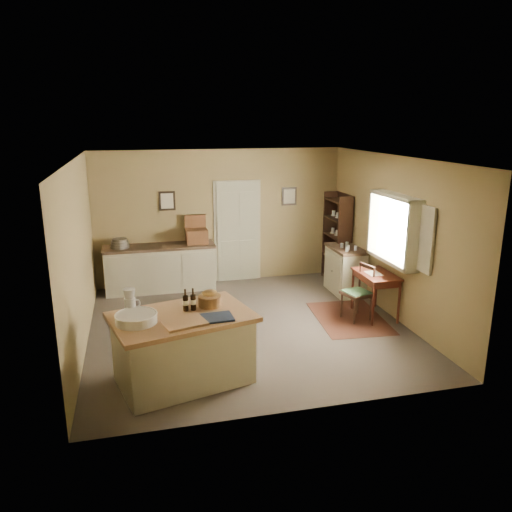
{
  "coord_description": "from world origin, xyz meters",
  "views": [
    {
      "loc": [
        -1.68,
        -7.33,
        3.26
      ],
      "look_at": [
        0.16,
        0.13,
        1.15
      ],
      "focal_mm": 35.0,
      "sensor_mm": 36.0,
      "label": 1
    }
  ],
  "objects_px": {
    "writing_desk": "(376,279)",
    "desk_chair": "(357,294)",
    "work_island": "(182,346)",
    "shelving_unit": "(339,238)",
    "sideboard": "(161,266)",
    "right_cabinet": "(345,270)"
  },
  "relations": [
    {
      "from": "writing_desk",
      "to": "desk_chair",
      "type": "bearing_deg",
      "value": -170.6
    },
    {
      "from": "work_island",
      "to": "desk_chair",
      "type": "relative_size",
      "value": 2.11
    },
    {
      "from": "desk_chair",
      "to": "work_island",
      "type": "bearing_deg",
      "value": -170.26
    },
    {
      "from": "work_island",
      "to": "shelving_unit",
      "type": "height_order",
      "value": "shelving_unit"
    },
    {
      "from": "desk_chair",
      "to": "shelving_unit",
      "type": "height_order",
      "value": "shelving_unit"
    },
    {
      "from": "sideboard",
      "to": "writing_desk",
      "type": "distance_m",
      "value": 4.13
    },
    {
      "from": "sideboard",
      "to": "right_cabinet",
      "type": "xyz_separation_m",
      "value": [
        3.45,
        -1.01,
        -0.02
      ]
    },
    {
      "from": "writing_desk",
      "to": "shelving_unit",
      "type": "relative_size",
      "value": 0.48
    },
    {
      "from": "sideboard",
      "to": "right_cabinet",
      "type": "bearing_deg",
      "value": -16.27
    },
    {
      "from": "work_island",
      "to": "right_cabinet",
      "type": "xyz_separation_m",
      "value": [
        3.4,
        2.68,
        -0.02
      ]
    },
    {
      "from": "sideboard",
      "to": "shelving_unit",
      "type": "distance_m",
      "value": 3.63
    },
    {
      "from": "writing_desk",
      "to": "shelving_unit",
      "type": "distance_m",
      "value": 1.99
    },
    {
      "from": "sideboard",
      "to": "desk_chair",
      "type": "height_order",
      "value": "sideboard"
    },
    {
      "from": "shelving_unit",
      "to": "writing_desk",
      "type": "bearing_deg",
      "value": -94.32
    },
    {
      "from": "sideboard",
      "to": "shelving_unit",
      "type": "relative_size",
      "value": 1.17
    },
    {
      "from": "right_cabinet",
      "to": "shelving_unit",
      "type": "relative_size",
      "value": 0.54
    },
    {
      "from": "writing_desk",
      "to": "right_cabinet",
      "type": "xyz_separation_m",
      "value": [
        -0.0,
        1.25,
        -0.21
      ]
    },
    {
      "from": "desk_chair",
      "to": "shelving_unit",
      "type": "xyz_separation_m",
      "value": [
        0.51,
        2.03,
        0.45
      ]
    },
    {
      "from": "sideboard",
      "to": "desk_chair",
      "type": "relative_size",
      "value": 2.34
    },
    {
      "from": "writing_desk",
      "to": "shelving_unit",
      "type": "bearing_deg",
      "value": 85.68
    },
    {
      "from": "sideboard",
      "to": "right_cabinet",
      "type": "height_order",
      "value": "sideboard"
    },
    {
      "from": "work_island",
      "to": "shelving_unit",
      "type": "relative_size",
      "value": 1.06
    }
  ]
}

